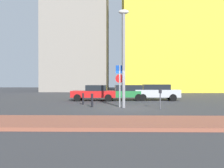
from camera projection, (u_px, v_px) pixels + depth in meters
ground_plane at (123, 108)px, 15.87m from camera, size 120.00×120.00×0.00m
sidewalk_brick at (126, 122)px, 9.78m from camera, size 40.00×3.10×0.14m
parked_car_red at (94, 93)px, 22.14m from camera, size 4.10×2.08×1.44m
parked_car_green at (126, 92)px, 22.49m from camera, size 4.64×2.22×1.45m
parked_car_silver at (155, 92)px, 22.48m from camera, size 4.66×2.13×1.50m
parking_sign_post at (120, 81)px, 16.28m from camera, size 0.59×0.17×2.91m
parking_meter at (160, 96)px, 15.28m from camera, size 0.18×0.14×1.29m
street_lamp at (124, 50)px, 15.96m from camera, size 0.70×0.36×6.61m
traffic_bollard_near at (83, 99)px, 18.20m from camera, size 0.13×0.13×0.88m
traffic_bollard_mid at (92, 100)px, 16.36m from camera, size 0.15×0.15×0.93m
building_colorful_midrise at (170, 34)px, 45.91m from camera, size 18.35×17.19×22.19m
building_under_construction at (78, 29)px, 46.00m from camera, size 11.51×12.00×23.86m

